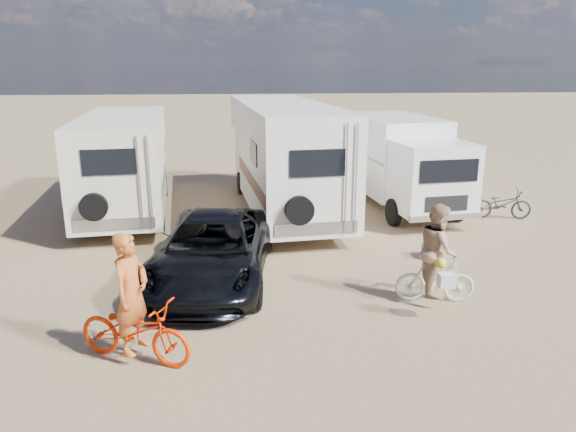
{
  "coord_description": "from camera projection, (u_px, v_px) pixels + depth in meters",
  "views": [
    {
      "loc": [
        -1.28,
        -8.81,
        4.45
      ],
      "look_at": [
        -0.26,
        2.03,
        1.3
      ],
      "focal_mm": 33.35,
      "sensor_mm": 36.0,
      "label": 1
    }
  ],
  "objects": [
    {
      "name": "ground",
      "position": [
        313.0,
        314.0,
        9.78
      ],
      "size": [
        140.0,
        140.0,
        0.0
      ],
      "primitive_type": "plane",
      "color": "#9A7F5C",
      "rests_on": "ground"
    },
    {
      "name": "rv_main",
      "position": [
        284.0,
        159.0,
        16.13
      ],
      "size": [
        3.18,
        8.28,
        3.28
      ],
      "primitive_type": null,
      "rotation": [
        0.0,
        0.0,
        0.1
      ],
      "color": "silver",
      "rests_on": "ground"
    },
    {
      "name": "rv_left",
      "position": [
        125.0,
        166.0,
        15.9
      ],
      "size": [
        2.95,
        6.91,
        2.93
      ],
      "primitive_type": null,
      "rotation": [
        0.0,
        0.0,
        0.1
      ],
      "color": "beige",
      "rests_on": "ground"
    },
    {
      "name": "box_truck",
      "position": [
        403.0,
        164.0,
        16.54
      ],
      "size": [
        2.81,
        5.88,
        2.79
      ],
      "primitive_type": null,
      "rotation": [
        0.0,
        0.0,
        0.12
      ],
      "color": "white",
      "rests_on": "ground"
    },
    {
      "name": "dark_suv",
      "position": [
        213.0,
        249.0,
        11.15
      ],
      "size": [
        2.84,
        5.14,
        1.36
      ],
      "primitive_type": "imported",
      "rotation": [
        0.0,
        0.0,
        -0.12
      ],
      "color": "black",
      "rests_on": "ground"
    },
    {
      "name": "bike_man",
      "position": [
        135.0,
        331.0,
        8.15
      ],
      "size": [
        2.02,
        1.39,
        1.0
      ],
      "primitive_type": "imported",
      "rotation": [
        0.0,
        0.0,
        1.15
      ],
      "color": "#ED2D00",
      "rests_on": "ground"
    },
    {
      "name": "bike_woman",
      "position": [
        435.0,
        280.0,
        10.19
      ],
      "size": [
        1.54,
        0.65,
        0.9
      ],
      "primitive_type": "imported",
      "rotation": [
        0.0,
        0.0,
        1.42
      ],
      "color": "beige",
      "rests_on": "ground"
    },
    {
      "name": "rider_man",
      "position": [
        132.0,
        304.0,
        8.03
      ],
      "size": [
        0.69,
        0.81,
        1.89
      ],
      "primitive_type": "imported",
      "rotation": [
        0.0,
        0.0,
        1.15
      ],
      "color": "#C95F25",
      "rests_on": "ground"
    },
    {
      "name": "rider_woman",
      "position": [
        437.0,
        258.0,
        10.07
      ],
      "size": [
        0.79,
        0.95,
        1.76
      ],
      "primitive_type": "imported",
      "rotation": [
        0.0,
        0.0,
        1.42
      ],
      "color": "tan",
      "rests_on": "ground"
    },
    {
      "name": "bike_parked",
      "position": [
        502.0,
        204.0,
        15.64
      ],
      "size": [
        1.76,
        0.88,
        0.88
      ],
      "primitive_type": "imported",
      "rotation": [
        0.0,
        0.0,
        1.39
      ],
      "color": "#272927",
      "rests_on": "ground"
    },
    {
      "name": "cooler",
      "position": [
        253.0,
        253.0,
        12.31
      ],
      "size": [
        0.54,
        0.4,
        0.43
      ],
      "primitive_type": "cube",
      "rotation": [
        0.0,
        0.0,
        0.03
      ],
      "color": "navy",
      "rests_on": "ground"
    },
    {
      "name": "crate",
      "position": [
        432.0,
        251.0,
        12.58
      ],
      "size": [
        0.43,
        0.43,
        0.33
      ],
      "primitive_type": "cube",
      "rotation": [
        0.0,
        0.0,
        -0.07
      ],
      "color": "#92824F",
      "rests_on": "ground"
    }
  ]
}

